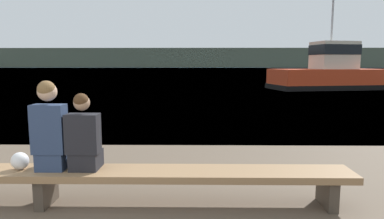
% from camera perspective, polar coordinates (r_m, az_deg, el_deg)
% --- Properties ---
extents(water_surface, '(240.00, 240.00, 0.00)m').
position_cam_1_polar(water_surface, '(127.23, -0.17, 6.83)').
color(water_surface, teal).
rests_on(water_surface, ground).
extents(far_shoreline, '(600.00, 12.00, 9.93)m').
position_cam_1_polar(far_shoreline, '(183.95, 0.13, 8.62)').
color(far_shoreline, '#424738').
rests_on(far_shoreline, ground).
extents(bench_main, '(7.54, 0.54, 0.45)m').
position_cam_1_polar(bench_main, '(4.66, -23.23, -10.09)').
color(bench_main, '#8E6B47').
rests_on(bench_main, ground).
extents(person_left, '(0.39, 0.39, 1.10)m').
position_cam_1_polar(person_left, '(4.49, -22.58, -3.12)').
color(person_left, navy).
rests_on(person_left, bench_main).
extents(person_right, '(0.39, 0.38, 0.95)m').
position_cam_1_polar(person_right, '(4.37, -17.57, -4.49)').
color(person_right, black).
rests_on(person_right, bench_main).
extents(shopping_bag, '(0.21, 0.20, 0.21)m').
position_cam_1_polar(shopping_bag, '(4.75, -26.75, -7.66)').
color(shopping_bag, white).
rests_on(shopping_bag, bench_main).
extents(tugboat_red, '(8.37, 4.99, 6.40)m').
position_cam_1_polar(tugboat_red, '(25.90, 21.89, 5.49)').
color(tugboat_red, red).
rests_on(tugboat_red, water_surface).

